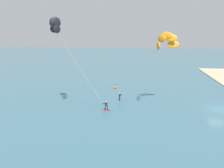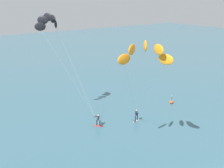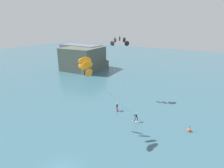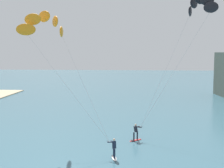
# 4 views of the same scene
# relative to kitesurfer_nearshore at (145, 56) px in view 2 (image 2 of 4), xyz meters

# --- Properties ---
(kitesurfer_nearshore) EXTENTS (8.85, 9.74, 12.68)m
(kitesurfer_nearshore) POSITION_rel_kitesurfer_nearshore_xyz_m (0.00, 0.00, 0.00)
(kitesurfer_nearshore) COLOR white
(kitesurfer_nearshore) RESTS_ON ground
(kitesurfer_mid_water) EXTENTS (6.20, 8.73, 14.69)m
(kitesurfer_mid_water) POSITION_rel_kitesurfer_nearshore_xyz_m (-3.17, 14.92, 1.94)
(kitesurfer_mid_water) COLOR red
(kitesurfer_mid_water) RESTS_ON ground
(marker_buoy) EXTENTS (0.56, 0.56, 1.38)m
(marker_buoy) POSITION_rel_kitesurfer_nearshore_xyz_m (14.33, 8.68, -10.70)
(marker_buoy) COLOR #EA5119
(marker_buoy) RESTS_ON ground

